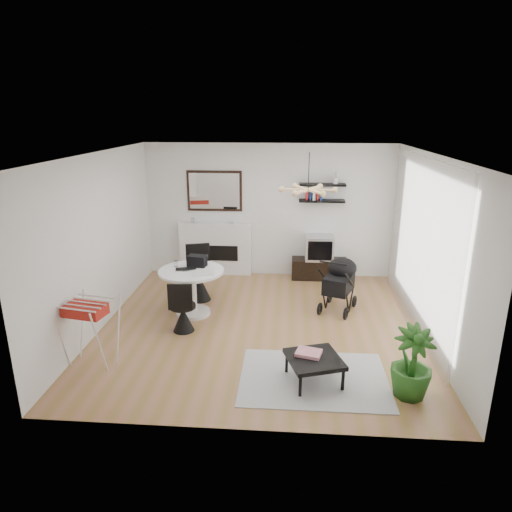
# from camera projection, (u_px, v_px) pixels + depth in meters

# --- Properties ---
(floor) EXTENTS (5.00, 5.00, 0.00)m
(floor) POSITION_uv_depth(u_px,v_px,m) (260.00, 326.00, 7.29)
(floor) COLOR olive
(floor) RESTS_ON ground
(ceiling) EXTENTS (5.00, 5.00, 0.00)m
(ceiling) POSITION_uv_depth(u_px,v_px,m) (261.00, 154.00, 6.47)
(ceiling) COLOR white
(ceiling) RESTS_ON wall_back
(wall_back) EXTENTS (5.00, 0.00, 5.00)m
(wall_back) POSITION_uv_depth(u_px,v_px,m) (269.00, 211.00, 9.26)
(wall_back) COLOR white
(wall_back) RESTS_ON floor
(wall_left) EXTENTS (0.00, 5.00, 5.00)m
(wall_left) POSITION_uv_depth(u_px,v_px,m) (100.00, 242.00, 7.06)
(wall_left) COLOR white
(wall_left) RESTS_ON floor
(wall_right) EXTENTS (0.00, 5.00, 5.00)m
(wall_right) POSITION_uv_depth(u_px,v_px,m) (430.00, 249.00, 6.70)
(wall_right) COLOR white
(wall_right) RESTS_ON floor
(sheer_curtain) EXTENTS (0.04, 3.60, 2.60)m
(sheer_curtain) POSITION_uv_depth(u_px,v_px,m) (419.00, 245.00, 6.89)
(sheer_curtain) COLOR white
(sheer_curtain) RESTS_ON wall_right
(fireplace) EXTENTS (1.50, 0.17, 2.16)m
(fireplace) POSITION_uv_depth(u_px,v_px,m) (215.00, 242.00, 9.46)
(fireplace) COLOR white
(fireplace) RESTS_ON floor
(shelf_lower) EXTENTS (0.90, 0.25, 0.04)m
(shelf_lower) POSITION_uv_depth(u_px,v_px,m) (322.00, 201.00, 8.98)
(shelf_lower) COLOR black
(shelf_lower) RESTS_ON wall_back
(shelf_upper) EXTENTS (0.90, 0.25, 0.04)m
(shelf_upper) POSITION_uv_depth(u_px,v_px,m) (323.00, 185.00, 8.88)
(shelf_upper) COLOR black
(shelf_upper) RESTS_ON wall_back
(pendant_lamp) EXTENTS (0.90, 0.90, 0.10)m
(pendant_lamp) POSITION_uv_depth(u_px,v_px,m) (308.00, 190.00, 6.87)
(pendant_lamp) COLOR #DBAE73
(pendant_lamp) RESTS_ON ceiling
(tv_console) EXTENTS (1.12, 0.39, 0.42)m
(tv_console) POSITION_uv_depth(u_px,v_px,m) (319.00, 269.00, 9.33)
(tv_console) COLOR black
(tv_console) RESTS_ON floor
(crt_tv) EXTENTS (0.56, 0.49, 0.49)m
(crt_tv) POSITION_uv_depth(u_px,v_px,m) (319.00, 248.00, 9.19)
(crt_tv) COLOR #BDBDBF
(crt_tv) RESTS_ON tv_console
(dining_table) EXTENTS (1.08, 1.08, 0.79)m
(dining_table) POSITION_uv_depth(u_px,v_px,m) (192.00, 285.00, 7.58)
(dining_table) COLOR white
(dining_table) RESTS_ON floor
(laptop) EXTENTS (0.38, 0.29, 0.03)m
(laptop) POSITION_uv_depth(u_px,v_px,m) (186.00, 270.00, 7.46)
(laptop) COLOR black
(laptop) RESTS_ON dining_table
(black_bag) EXTENTS (0.34, 0.24, 0.19)m
(black_bag) POSITION_uv_depth(u_px,v_px,m) (197.00, 261.00, 7.66)
(black_bag) COLOR black
(black_bag) RESTS_ON dining_table
(newspaper) EXTENTS (0.40, 0.35, 0.01)m
(newspaper) POSITION_uv_depth(u_px,v_px,m) (203.00, 273.00, 7.35)
(newspaper) COLOR silver
(newspaper) RESTS_ON dining_table
(drinking_glass) EXTENTS (0.06, 0.06, 0.10)m
(drinking_glass) POSITION_uv_depth(u_px,v_px,m) (176.00, 264.00, 7.65)
(drinking_glass) COLOR white
(drinking_glass) RESTS_ON dining_table
(chair_far) EXTENTS (0.51, 0.53, 1.00)m
(chair_far) POSITION_uv_depth(u_px,v_px,m) (200.00, 283.00, 8.25)
(chair_far) COLOR black
(chair_far) RESTS_ON floor
(chair_near) EXTENTS (0.40, 0.42, 0.85)m
(chair_near) POSITION_uv_depth(u_px,v_px,m) (183.00, 315.00, 7.05)
(chair_near) COLOR black
(chair_near) RESTS_ON floor
(drying_rack) EXTENTS (0.71, 0.68, 0.92)m
(drying_rack) POSITION_uv_depth(u_px,v_px,m) (90.00, 332.00, 6.05)
(drying_rack) COLOR white
(drying_rack) RESTS_ON floor
(stroller) EXTENTS (0.75, 0.91, 1.00)m
(stroller) POSITION_uv_depth(u_px,v_px,m) (339.00, 286.00, 7.80)
(stroller) COLOR black
(stroller) RESTS_ON floor
(rug) EXTENTS (1.88, 1.36, 0.01)m
(rug) POSITION_uv_depth(u_px,v_px,m) (314.00, 378.00, 5.85)
(rug) COLOR #AEAEAE
(rug) RESTS_ON floor
(coffee_table) EXTENTS (0.80, 0.80, 0.33)m
(coffee_table) POSITION_uv_depth(u_px,v_px,m) (314.00, 360.00, 5.70)
(coffee_table) COLOR black
(coffee_table) RESTS_ON rug
(magazines) EXTENTS (0.36, 0.32, 0.04)m
(magazines) POSITION_uv_depth(u_px,v_px,m) (309.00, 353.00, 5.76)
(magazines) COLOR #D93651
(magazines) RESTS_ON coffee_table
(potted_plant) EXTENTS (0.60, 0.60, 0.89)m
(potted_plant) POSITION_uv_depth(u_px,v_px,m) (412.00, 363.00, 5.37)
(potted_plant) COLOR #235819
(potted_plant) RESTS_ON floor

